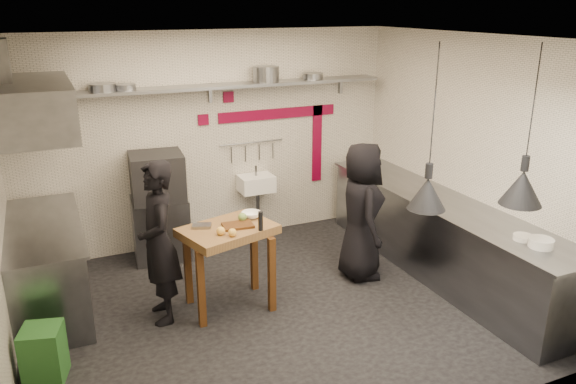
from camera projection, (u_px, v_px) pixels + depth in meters
name	position (u px, v px, depth m)	size (l,w,h in m)	color
floor	(274.00, 309.00, 6.00)	(5.00, 5.00, 0.00)	black
ceiling	(271.00, 38.00, 5.11)	(5.00, 5.00, 0.00)	silver
wall_back	(211.00, 140.00, 7.37)	(5.00, 0.04, 2.80)	beige
wall_front	(393.00, 273.00, 3.74)	(5.00, 0.04, 2.80)	beige
wall_right	(471.00, 158.00, 6.52)	(0.04, 4.20, 2.80)	beige
red_band_horiz	(278.00, 114.00, 7.63)	(1.70, 0.02, 0.14)	maroon
red_band_vert	(317.00, 144.00, 8.02)	(0.14, 0.02, 1.10)	maroon
red_tile_a	(229.00, 97.00, 7.28)	(0.14, 0.02, 0.14)	maroon
red_tile_b	(203.00, 120.00, 7.23)	(0.14, 0.02, 0.14)	maroon
back_shelf	(213.00, 87.00, 6.99)	(4.60, 0.34, 0.04)	slate
shelf_bracket_left	(49.00, 103.00, 6.42)	(0.04, 0.06, 0.24)	slate
shelf_bracket_mid	(210.00, 93.00, 7.15)	(0.04, 0.06, 0.24)	slate
shelf_bracket_right	(340.00, 85.00, 7.88)	(0.04, 0.06, 0.24)	slate
pan_far_left	(102.00, 87.00, 6.46)	(0.31, 0.31, 0.09)	slate
pan_mid_left	(126.00, 87.00, 6.56)	(0.24, 0.24, 0.07)	slate
stock_pot	(266.00, 74.00, 7.22)	(0.34, 0.34, 0.20)	slate
pan_right	(313.00, 76.00, 7.50)	(0.27, 0.27, 0.08)	slate
oven_stand	(161.00, 227.00, 7.14)	(0.68, 0.62, 0.80)	slate
combi_oven	(157.00, 177.00, 6.86)	(0.63, 0.59, 0.58)	black
oven_door	(162.00, 183.00, 6.63)	(0.47, 0.03, 0.46)	maroon
oven_glass	(160.00, 183.00, 6.64)	(0.39, 0.02, 0.34)	black
hand_sink	(256.00, 183.00, 7.63)	(0.46, 0.34, 0.22)	white
sink_tap	(256.00, 171.00, 7.57)	(0.03, 0.03, 0.14)	slate
sink_drain	(258.00, 215.00, 7.73)	(0.06, 0.06, 0.66)	slate
utensil_rail	(252.00, 142.00, 7.58)	(0.02, 0.02, 0.90)	slate
counter_right	(440.00, 238.00, 6.69)	(0.70, 3.80, 0.90)	slate
counter_right_top	(443.00, 201.00, 6.54)	(0.76, 3.90, 0.03)	slate
plate_stack	(541.00, 243.00, 5.25)	(0.23, 0.23, 0.09)	white
small_bowl_right	(523.00, 237.00, 5.42)	(0.19, 0.19, 0.05)	white
counter_left	(48.00, 267.00, 5.94)	(0.70, 1.90, 0.90)	slate
counter_left_top	(42.00, 227.00, 5.79)	(0.76, 2.00, 0.03)	slate
extractor_hood	(29.00, 107.00, 5.41)	(0.78, 1.60, 0.50)	slate
green_bin	(44.00, 354.00, 4.81)	(0.33, 0.33, 0.50)	#225821
prep_table	(229.00, 267.00, 5.92)	(0.92, 0.64, 0.92)	olive
cutting_board	(238.00, 225.00, 5.78)	(0.31, 0.22, 0.03)	#4D2B11
pepper_mill	(261.00, 221.00, 5.66)	(0.05, 0.05, 0.20)	black
lemon_a	(221.00, 231.00, 5.56)	(0.09, 0.09, 0.09)	gold
lemon_b	(232.00, 233.00, 5.53)	(0.08, 0.08, 0.08)	gold
veg_ball	(242.00, 217.00, 5.90)	(0.09, 0.09, 0.09)	olive
steel_tray	(202.00, 226.00, 5.76)	(0.19, 0.13, 0.03)	slate
bowl	(251.00, 215.00, 6.01)	(0.21, 0.21, 0.07)	white
heat_lamp_near	(433.00, 129.00, 4.98)	(0.36, 0.36, 1.51)	black
heat_lamp_far	(530.00, 127.00, 4.88)	(0.38, 0.38, 1.44)	black
chef_left	(159.00, 243.00, 5.58)	(0.61, 0.40, 1.68)	black
chef_right	(361.00, 211.00, 6.50)	(0.80, 0.52, 1.63)	black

